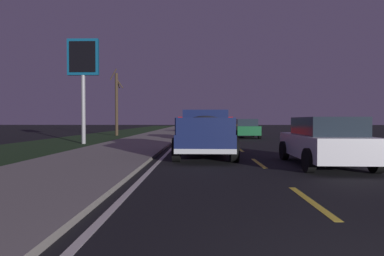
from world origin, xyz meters
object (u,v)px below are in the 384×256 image
Objects in this scene: sedan_white at (324,141)px; sedan_red at (206,130)px; pickup_truck at (205,132)px; sedan_tan at (202,126)px; gas_price_sign at (83,66)px; bare_tree_far at (117,103)px; sedan_green at (245,128)px.

sedan_white and sedan_red have the same top height.
pickup_truck is 24.60m from sedan_tan.
sedan_white is at bearing -164.69° from sedan_red.
sedan_tan is at bearing -22.60° from gas_price_sign.
sedan_red is at bearing -179.49° from sedan_tan.
sedan_white is 13.20m from sedan_red.
sedan_white is 23.68m from bare_tree_far.
sedan_green and sedan_red have the same top height.
pickup_truck is 1.23× the size of sedan_red.
pickup_truck is 19.56m from bare_tree_far.
bare_tree_far reaches higher than sedan_red.
sedan_green is 5.06m from sedan_red.
pickup_truck is 10.01m from sedan_red.
sedan_tan is 19.72m from gas_price_sign.
pickup_truck is at bearing 178.71° from sedan_red.
gas_price_sign is at bearing 123.18° from sedan_green.
sedan_tan is at bearing 7.54° from sedan_white.
gas_price_sign reaches higher than pickup_truck.
sedan_red is 1.00× the size of sedan_tan.
gas_price_sign is at bearing 157.40° from sedan_tan.
sedan_green is (13.86, -3.51, -0.20)m from pickup_truck.
gas_price_sign reaches higher than bare_tree_far.
sedan_green is 1.00× the size of sedan_tan.
sedan_green is at bearing -56.82° from gas_price_sign.
sedan_green is 12.39m from bare_tree_far.
bare_tree_far is (3.84, 11.55, 2.30)m from sedan_green.
bare_tree_far is at bearing 47.06° from sedan_red.
gas_price_sign is at bearing 113.17° from sedan_red.
pickup_truck is 14.30m from sedan_green.
bare_tree_far is (-6.90, 8.14, 2.30)m from sedan_tan.
gas_price_sign is 11.08m from bare_tree_far.
sedan_tan is at bearing 17.61° from sedan_green.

